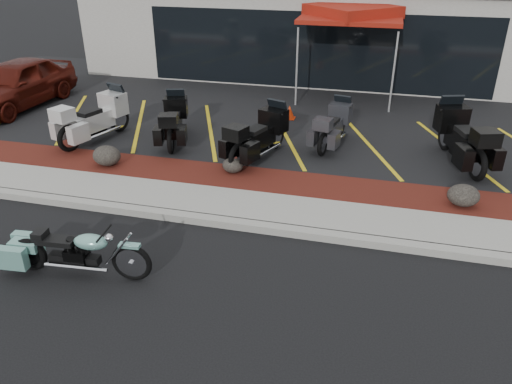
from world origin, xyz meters
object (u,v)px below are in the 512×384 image
(touring_white, at_px, (118,108))
(parked_car, at_px, (16,84))
(popup_canopy, at_px, (352,14))
(hero_cruiser, at_px, (131,257))
(traffic_cone, at_px, (290,112))

(touring_white, xyz_separation_m, parked_car, (-4.24, 1.31, 0.06))
(parked_car, distance_m, popup_canopy, 10.92)
(parked_car, height_order, popup_canopy, popup_canopy)
(hero_cruiser, distance_m, touring_white, 6.88)
(popup_canopy, bearing_deg, hero_cruiser, -79.59)
(parked_car, relative_size, popup_canopy, 1.06)
(traffic_cone, relative_size, popup_canopy, 0.10)
(hero_cruiser, height_order, popup_canopy, popup_canopy)
(hero_cruiser, relative_size, popup_canopy, 0.61)
(hero_cruiser, distance_m, popup_canopy, 11.63)
(hero_cruiser, height_order, touring_white, touring_white)
(hero_cruiser, bearing_deg, popup_canopy, 72.81)
(hero_cruiser, bearing_deg, touring_white, 114.61)
(hero_cruiser, height_order, traffic_cone, hero_cruiser)
(traffic_cone, bearing_deg, popup_canopy, 63.83)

